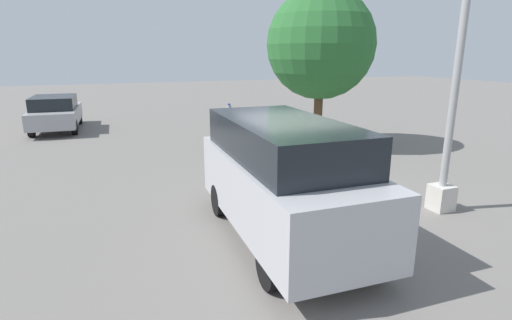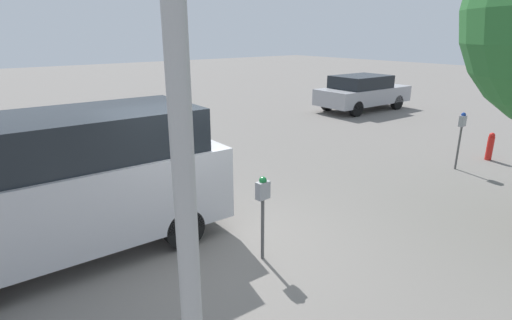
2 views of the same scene
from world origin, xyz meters
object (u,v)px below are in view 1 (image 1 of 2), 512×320
at_px(parked_van, 283,177).
at_px(car_distant, 56,112).
at_px(lamp_post, 453,105).
at_px(fire_hydrant, 223,124).
at_px(parking_meter_near, 317,151).
at_px(street_tree, 321,45).
at_px(parking_meter_far, 229,113).

bearing_deg(parked_van, car_distant, -158.35).
bearing_deg(lamp_post, parked_van, -90.77).
bearing_deg(lamp_post, fire_hydrant, -169.39).
bearing_deg(parking_meter_near, street_tree, 145.92).
relative_size(lamp_post, car_distant, 1.54).
bearing_deg(fire_hydrant, parked_van, -10.59).
relative_size(car_distant, street_tree, 0.81).
xyz_separation_m(parking_meter_near, car_distant, (-10.98, -6.64, -0.17)).
relative_size(parked_van, street_tree, 0.86).
bearing_deg(parked_van, fire_hydrant, 171.19).
height_order(lamp_post, fire_hydrant, lamp_post).
relative_size(street_tree, fire_hydrant, 7.32).
bearing_deg(parking_meter_near, car_distant, -152.91).
bearing_deg(car_distant, parking_meter_near, -146.81).
bearing_deg(parked_van, parking_meter_near, 139.92).
bearing_deg(fire_hydrant, lamp_post, 10.61).
xyz_separation_m(car_distant, fire_hydrant, (3.18, 6.59, -0.42)).
bearing_deg(parked_van, street_tree, 147.40).
relative_size(parking_meter_far, car_distant, 0.32).
xyz_separation_m(parking_meter_far, car_distant, (-4.61, -6.42, -0.26)).
xyz_separation_m(car_distant, street_tree, (6.75, 9.08, 2.76)).
bearing_deg(street_tree, car_distant, -126.65).
relative_size(parking_meter_near, fire_hydrant, 1.76).
xyz_separation_m(parking_meter_near, lamp_post, (2.17, 1.82, 1.29)).
height_order(parking_meter_far, lamp_post, lamp_post).
xyz_separation_m(parked_van, car_distant, (-13.10, -4.74, -0.36)).
bearing_deg(lamp_post, parking_meter_far, -166.56).
height_order(parking_meter_near, street_tree, street_tree).
bearing_deg(lamp_post, street_tree, 174.47).
height_order(parked_van, fire_hydrant, parked_van).
bearing_deg(parking_meter_near, parked_van, -45.94).
xyz_separation_m(parked_van, street_tree, (-6.35, 4.34, 2.39)).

